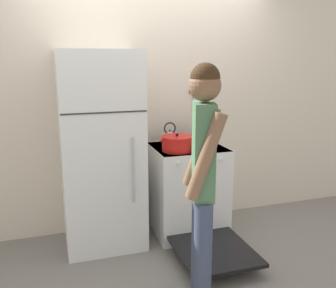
{
  "coord_description": "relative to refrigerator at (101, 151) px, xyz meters",
  "views": [
    {
      "loc": [
        -1.0,
        -3.72,
        1.78
      ],
      "look_at": [
        0.04,
        -0.47,
        0.98
      ],
      "focal_mm": 40.0,
      "sensor_mm": 36.0,
      "label": 1
    }
  ],
  "objects": [
    {
      "name": "stove_range",
      "position": [
        0.86,
        -0.04,
        -0.47
      ],
      "size": [
        0.71,
        1.36,
        0.9
      ],
      "color": "white",
      "rests_on": "ground_plane"
    },
    {
      "name": "utensil_jar",
      "position": [
        1.04,
        0.13,
        0.06
      ],
      "size": [
        0.11,
        0.11,
        0.28
      ],
      "color": "#B7BABF",
      "rests_on": "stove_range"
    },
    {
      "name": "ground_plane",
      "position": [
        0.56,
        0.32,
        -0.92
      ],
      "size": [
        14.0,
        14.0,
        0.0
      ],
      "primitive_type": "plane",
      "color": "slate"
    },
    {
      "name": "person",
      "position": [
        0.5,
        -1.22,
        0.07
      ],
      "size": [
        0.35,
        0.41,
        1.75
      ],
      "rotation": [
        0.0,
        0.0,
        1.29
      ],
      "color": "#38425B",
      "rests_on": "ground_plane"
    },
    {
      "name": "wall_knife_strip",
      "position": [
        1.1,
        0.3,
        0.51
      ],
      "size": [
        0.24,
        0.03,
        0.33
      ],
      "color": "brown"
    },
    {
      "name": "dutch_oven_pot",
      "position": [
        0.7,
        -0.13,
        0.05
      ],
      "size": [
        0.34,
        0.3,
        0.17
      ],
      "color": "red",
      "rests_on": "stove_range"
    },
    {
      "name": "tea_kettle",
      "position": [
        0.71,
        0.12,
        0.05
      ],
      "size": [
        0.2,
        0.16,
        0.24
      ],
      "color": "silver",
      "rests_on": "stove_range"
    },
    {
      "name": "refrigerator",
      "position": [
        0.0,
        0.0,
        0.0
      ],
      "size": [
        0.73,
        0.66,
        1.84
      ],
      "color": "white",
      "rests_on": "ground_plane"
    },
    {
      "name": "wall_back",
      "position": [
        0.56,
        0.35,
        0.35
      ],
      "size": [
        10.0,
        0.06,
        2.55
      ],
      "color": "beige",
      "rests_on": "ground_plane"
    }
  ]
}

